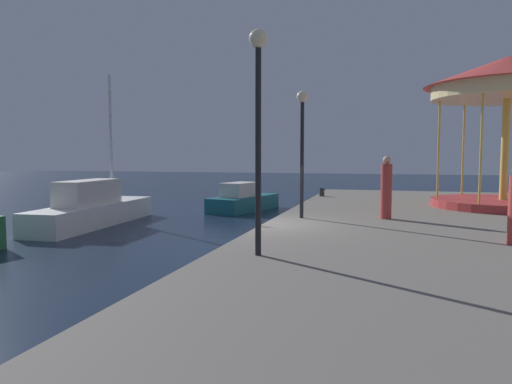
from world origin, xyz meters
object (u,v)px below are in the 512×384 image
motorboat_teal (243,200)px  sailboat_white (93,208)px  lamp_post_mid_promenade (302,131)px  bollard_north (322,192)px  person_by_the_water (386,189)px  carousel (507,94)px  lamp_post_near_edge (258,103)px

motorboat_teal → sailboat_white: 7.71m
lamp_post_mid_promenade → bollard_north: 8.52m
lamp_post_mid_promenade → bollard_north: lamp_post_mid_promenade is taller
lamp_post_mid_promenade → person_by_the_water: (2.57, 0.53, -1.83)m
motorboat_teal → carousel: size_ratio=0.80×
person_by_the_water → sailboat_white: bearing=175.5°
motorboat_teal → lamp_post_mid_promenade: (4.43, -7.87, 3.02)m
carousel → lamp_post_near_edge: carousel is taller
sailboat_white → bollard_north: bearing=39.5°
motorboat_teal → sailboat_white: sailboat_white is taller
lamp_post_near_edge → bollard_north: size_ratio=10.96×
sailboat_white → carousel: size_ratio=1.20×
lamp_post_mid_promenade → person_by_the_water: bearing=11.7°
carousel → lamp_post_mid_promenade: bearing=-143.4°
lamp_post_near_edge → bollard_north: bearing=92.7°
bollard_north → lamp_post_mid_promenade: bearing=-86.6°
sailboat_white → lamp_post_near_edge: bearing=-39.1°
motorboat_teal → person_by_the_water: 10.21m
lamp_post_mid_promenade → motorboat_teal: bearing=119.4°
motorboat_teal → person_by_the_water: person_by_the_water is taller
carousel → lamp_post_near_edge: size_ratio=1.37×
lamp_post_near_edge → motorboat_teal: bearing=108.7°
motorboat_teal → bollard_north: bearing=3.7°
motorboat_teal → lamp_post_near_edge: lamp_post_near_edge is taller
lamp_post_near_edge → person_by_the_water: bearing=69.1°
sailboat_white → lamp_post_mid_promenade: (8.62, -1.40, 2.87)m
motorboat_teal → person_by_the_water: size_ratio=2.45×
motorboat_teal → person_by_the_water: (7.00, -7.34, 1.19)m
carousel → person_by_the_water: carousel is taller
motorboat_teal → carousel: (11.26, -2.80, 4.53)m
sailboat_white → lamp_post_near_edge: size_ratio=1.64×
bollard_north → person_by_the_water: person_by_the_water is taller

